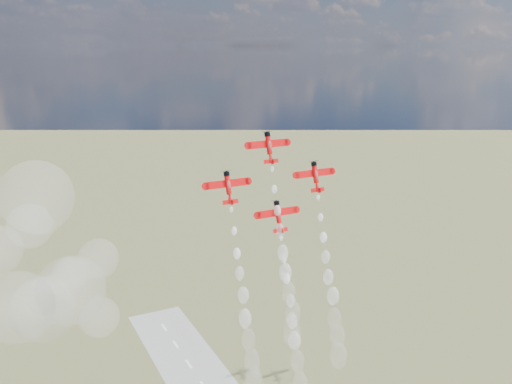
{
  "coord_description": "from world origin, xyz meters",
  "views": [
    {
      "loc": [
        -75.32,
        -133.19,
        150.29
      ],
      "look_at": [
        -4.19,
        8.41,
        107.45
      ],
      "focal_mm": 38.0,
      "sensor_mm": 36.0,
      "label": 1
    }
  ],
  "objects_px": {
    "plane_lead": "(269,147)",
    "plane_left": "(228,187)",
    "plane_right": "(315,176)",
    "plane_slot": "(278,215)"
  },
  "relations": [
    {
      "from": "plane_slot",
      "to": "plane_lead",
      "type": "bearing_deg",
      "value": 90.0
    },
    {
      "from": "plane_right",
      "to": "plane_slot",
      "type": "height_order",
      "value": "plane_right"
    },
    {
      "from": "plane_lead",
      "to": "plane_left",
      "type": "height_order",
      "value": "plane_lead"
    },
    {
      "from": "plane_left",
      "to": "plane_slot",
      "type": "height_order",
      "value": "plane_left"
    },
    {
      "from": "plane_left",
      "to": "plane_slot",
      "type": "distance_m",
      "value": 18.56
    },
    {
      "from": "plane_right",
      "to": "plane_left",
      "type": "bearing_deg",
      "value": 180.0
    },
    {
      "from": "plane_left",
      "to": "plane_right",
      "type": "distance_m",
      "value": 30.4
    },
    {
      "from": "plane_right",
      "to": "plane_slot",
      "type": "xyz_separation_m",
      "value": [
        -15.2,
        -3.16,
        -10.16
      ]
    },
    {
      "from": "plane_lead",
      "to": "plane_right",
      "type": "xyz_separation_m",
      "value": [
        15.2,
        -3.16,
        -10.16
      ]
    },
    {
      "from": "plane_lead",
      "to": "plane_right",
      "type": "bearing_deg",
      "value": -11.73
    }
  ]
}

